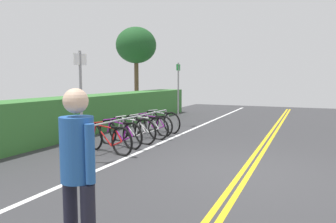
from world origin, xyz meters
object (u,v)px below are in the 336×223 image
Objects in this scene: bicycle_2 at (132,130)px; bicycle_5 at (161,121)px; pedestrian at (78,166)px; sign_post_far at (178,89)px; tree_mid at (136,46)px; sign_post_near at (81,97)px; bicycle_1 at (120,134)px; bicycle_4 at (152,124)px; bicycle_0 at (107,138)px; bicycle_3 at (145,127)px; bike_rack at (136,122)px.

bicycle_5 is at bearing 0.75° from bicycle_2.
sign_post_far reaches higher than pedestrian.
tree_mid is at bearing 37.47° from bicycle_5.
bicycle_1 is at bearing 5.71° from sign_post_near.
bicycle_4 is at bearing 3.43° from sign_post_near.
pedestrian is (-4.23, -2.61, 0.67)m from bicycle_0.
sign_post_far is (9.11, 2.66, 0.45)m from pedestrian.
bicycle_4 is at bearing 2.91° from bicycle_2.
tree_mid reaches higher than bicycle_0.
tree_mid is at bearing 28.41° from bicycle_2.
bicycle_1 reaches higher than bicycle_0.
sign_post_far is at bearing 0.51° from bicycle_0.
bicycle_3 is 2.97m from sign_post_far.
sign_post_near is (-4.48, -0.18, 1.10)m from bicycle_5.
bike_rack is 2.47× the size of bicycle_0.
bicycle_5 reaches higher than bicycle_3.
bicycle_0 reaches higher than bicycle_3.
bike_rack is 2.95m from sign_post_near.
pedestrian reaches higher than bicycle_1.
bicycle_2 is 1.00× the size of bicycle_3.
tree_mid is at bearing 31.47° from bicycle_3.
sign_post_near reaches higher than bicycle_2.
sign_post_far is 0.54× the size of tree_mid.
bicycle_1 is at bearing 7.37° from bicycle_0.
bicycle_1 is 2.69m from bicycle_5.
pedestrian reaches higher than bicycle_5.
sign_post_near is 0.99× the size of sign_post_far.
bicycle_0 is 0.39× the size of tree_mid.
bicycle_0 is 1.54m from sign_post_near.
sign_post_far is at bearing -132.10° from tree_mid.
sign_post_near is at bearing -176.26° from bicycle_2.
bicycle_5 is (3.42, 0.10, 0.01)m from bicycle_0.
pedestrian is (-4.96, -2.71, 0.66)m from bicycle_1.
bicycle_0 is 5.00m from sign_post_far.
bicycle_3 is 3.37m from sign_post_near.
bicycle_3 is (0.79, -0.01, -0.02)m from bicycle_2.
bicycle_3 is (0.39, -0.08, -0.20)m from bike_rack.
sign_post_near reaches higher than bicycle_1.
sign_post_near is (-2.80, -0.23, 0.91)m from bike_rack.
pedestrian reaches higher than bicycle_3.
sign_post_far reaches higher than bicycle_4.
bicycle_4 is 2.38m from sign_post_far.
bicycle_2 is at bearing -2.11° from bicycle_1.
bicycle_2 reaches higher than bicycle_1.
sign_post_far is (2.09, -0.10, 1.14)m from bicycle_4.
pedestrian reaches higher than bike_rack.
sign_post_far reaches higher than bicycle_1.
bicycle_3 is at bearing 179.66° from sign_post_far.
bicycle_0 is 9.71m from tree_mid.
pedestrian is (-6.36, -2.67, 0.67)m from bicycle_3.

